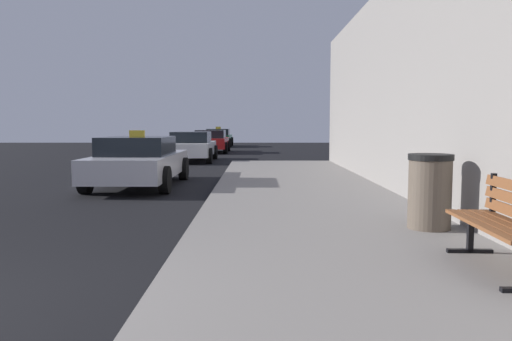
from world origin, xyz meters
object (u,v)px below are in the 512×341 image
(car_red, at_px, (212,141))
(trash_bin, at_px, (431,191))
(bench, at_px, (509,219))
(car_white, at_px, (193,146))
(car_green, at_px, (220,138))
(car_silver, at_px, (141,161))

(car_red, bearing_deg, trash_bin, -77.06)
(bench, bearing_deg, trash_bin, 94.07)
(car_white, bearing_deg, car_green, 89.81)
(car_white, bearing_deg, bench, -72.57)
(bench, height_order, car_silver, car_silver)
(car_silver, height_order, car_red, car_silver)
(car_white, height_order, car_green, car_green)
(trash_bin, bearing_deg, car_red, 102.94)
(bench, xyz_separation_m, trash_bin, (-0.07, 1.98, 0.01))
(bench, xyz_separation_m, car_white, (-5.20, 16.56, -0.01))
(car_white, xyz_separation_m, car_red, (0.21, 6.83, 0.00))
(bench, relative_size, car_silver, 0.34)
(trash_bin, bearing_deg, car_green, 99.89)
(trash_bin, relative_size, car_white, 0.24)
(trash_bin, xyz_separation_m, car_silver, (-5.35, 5.88, -0.02))
(trash_bin, xyz_separation_m, car_red, (-4.92, 21.42, -0.02))
(car_red, bearing_deg, car_green, 91.19)
(car_silver, bearing_deg, car_red, 88.42)
(bench, height_order, car_red, car_red)
(bench, bearing_deg, car_green, 101.40)
(trash_bin, bearing_deg, car_white, 109.37)
(car_white, relative_size, car_red, 0.99)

